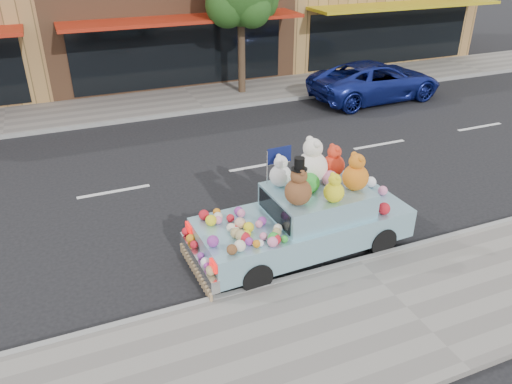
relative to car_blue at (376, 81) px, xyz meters
name	(u,v)px	position (x,y,z in m)	size (l,w,h in m)	color
ground	(260,166)	(-6.50, -3.95, -0.72)	(120.00, 120.00, 0.00)	black
near_sidewalk	(406,309)	(-6.50, -10.45, -0.66)	(60.00, 3.00, 0.12)	gray
far_sidewalk	(194,99)	(-6.50, 2.55, -0.66)	(60.00, 3.00, 0.12)	gray
near_kerb	(358,262)	(-6.50, -8.95, -0.66)	(60.00, 0.12, 0.13)	gray
far_kerb	(205,110)	(-6.50, 1.05, -0.66)	(60.00, 0.12, 0.13)	gray
car_blue	(376,81)	(0.00, 0.00, 0.00)	(2.39, 5.18, 1.44)	navy
art_car	(305,215)	(-7.26, -8.06, 0.10)	(4.55, 1.93, 2.29)	black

